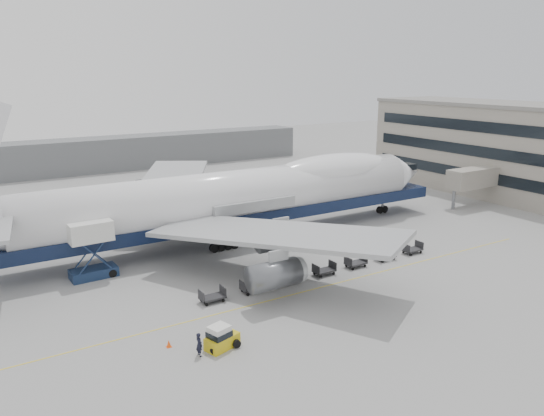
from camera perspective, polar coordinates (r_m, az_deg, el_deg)
ground at (r=57.65m, az=1.60°, el=-6.57°), size 260.00×260.00×0.00m
apron_line at (r=53.10m, az=5.18°, el=-8.52°), size 60.00×0.15×0.01m
hangar at (r=117.87m, az=-21.81°, el=5.06°), size 110.00×8.00×7.00m
airliner at (r=66.21m, az=-3.59°, el=1.29°), size 67.00×55.30×19.98m
catering_truck at (r=57.26m, az=-18.86°, el=-3.88°), size 4.73×3.38×6.02m
baggage_tug at (r=42.05m, az=-5.51°, el=-13.76°), size 2.91×2.10×1.92m
ground_worker at (r=41.19m, az=-7.85°, el=-14.33°), size 0.53×0.73×1.88m
traffic_cone at (r=43.06m, az=-11.04°, el=-14.13°), size 0.39×0.39×0.58m
dolly_0 at (r=49.92m, az=-6.44°, el=-9.44°), size 2.30×1.35×1.30m
dolly_1 at (r=51.72m, az=-2.08°, el=-8.48°), size 2.30×1.35×1.30m
dolly_2 at (r=53.80m, az=1.94°, el=-7.54°), size 2.30×1.35×1.30m
dolly_3 at (r=56.13m, az=5.63°, el=-6.65°), size 2.30×1.35×1.30m
dolly_4 at (r=58.69m, az=9.00°, el=-5.80°), size 2.30×1.35×1.30m
dolly_5 at (r=61.45m, az=12.07°, el=-5.01°), size 2.30×1.35×1.30m
dolly_6 at (r=64.37m, az=14.86°, el=-4.28°), size 2.30×1.35×1.30m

